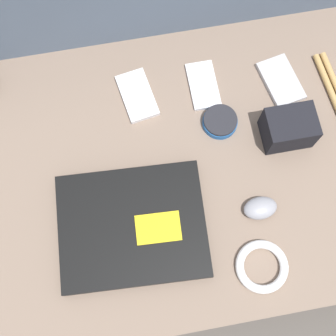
{
  "coord_description": "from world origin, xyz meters",
  "views": [
    {
      "loc": [
        -0.05,
        -0.28,
        1.07
      ],
      "look_at": [
        0.0,
        0.0,
        0.13
      ],
      "focal_mm": 50.0,
      "sensor_mm": 36.0,
      "label": 1
    }
  ],
  "objects_px": {
    "phone_silver": "(281,81)",
    "phone_small": "(137,96)",
    "laptop": "(133,226)",
    "speaker_puck": "(220,122)",
    "computer_mouse": "(260,208)",
    "camera_pouch": "(289,128)",
    "phone_black": "(203,85)"
  },
  "relations": [
    {
      "from": "phone_silver",
      "to": "phone_small",
      "type": "xyz_separation_m",
      "value": [
        -0.32,
        0.02,
        -0.0
      ]
    },
    {
      "from": "laptop",
      "to": "phone_small",
      "type": "distance_m",
      "value": 0.3
    },
    {
      "from": "phone_silver",
      "to": "speaker_puck",
      "type": "bearing_deg",
      "value": -166.02
    },
    {
      "from": "computer_mouse",
      "to": "camera_pouch",
      "type": "height_order",
      "value": "camera_pouch"
    },
    {
      "from": "phone_silver",
      "to": "camera_pouch",
      "type": "bearing_deg",
      "value": -111.3
    },
    {
      "from": "speaker_puck",
      "to": "camera_pouch",
      "type": "bearing_deg",
      "value": -20.8
    },
    {
      "from": "speaker_puck",
      "to": "phone_small",
      "type": "distance_m",
      "value": 0.19
    },
    {
      "from": "speaker_puck",
      "to": "phone_black",
      "type": "relative_size",
      "value": 0.67
    },
    {
      "from": "phone_black",
      "to": "laptop",
      "type": "bearing_deg",
      "value": -125.44
    },
    {
      "from": "phone_silver",
      "to": "camera_pouch",
      "type": "distance_m",
      "value": 0.13
    },
    {
      "from": "phone_silver",
      "to": "camera_pouch",
      "type": "xyz_separation_m",
      "value": [
        -0.02,
        -0.12,
        0.03
      ]
    },
    {
      "from": "computer_mouse",
      "to": "phone_black",
      "type": "distance_m",
      "value": 0.31
    },
    {
      "from": "speaker_puck",
      "to": "phone_black",
      "type": "height_order",
      "value": "speaker_puck"
    },
    {
      "from": "laptop",
      "to": "camera_pouch",
      "type": "relative_size",
      "value": 2.99
    },
    {
      "from": "phone_silver",
      "to": "phone_black",
      "type": "bearing_deg",
      "value": 161.53
    },
    {
      "from": "laptop",
      "to": "phone_silver",
      "type": "height_order",
      "value": "laptop"
    },
    {
      "from": "phone_silver",
      "to": "phone_black",
      "type": "distance_m",
      "value": 0.18
    },
    {
      "from": "phone_black",
      "to": "camera_pouch",
      "type": "distance_m",
      "value": 0.21
    },
    {
      "from": "speaker_puck",
      "to": "phone_small",
      "type": "xyz_separation_m",
      "value": [
        -0.17,
        0.1,
        -0.01
      ]
    },
    {
      "from": "computer_mouse",
      "to": "phone_small",
      "type": "height_order",
      "value": "computer_mouse"
    },
    {
      "from": "laptop",
      "to": "phone_silver",
      "type": "xyz_separation_m",
      "value": [
        0.38,
        0.27,
        -0.01
      ]
    },
    {
      "from": "computer_mouse",
      "to": "camera_pouch",
      "type": "xyz_separation_m",
      "value": [
        0.09,
        0.15,
        0.02
      ]
    },
    {
      "from": "camera_pouch",
      "to": "phone_black",
      "type": "bearing_deg",
      "value": 136.0
    },
    {
      "from": "phone_black",
      "to": "phone_small",
      "type": "relative_size",
      "value": 0.89
    },
    {
      "from": "computer_mouse",
      "to": "speaker_puck",
      "type": "height_order",
      "value": "computer_mouse"
    },
    {
      "from": "computer_mouse",
      "to": "phone_black",
      "type": "xyz_separation_m",
      "value": [
        -0.06,
        0.3,
        -0.01
      ]
    },
    {
      "from": "speaker_puck",
      "to": "camera_pouch",
      "type": "relative_size",
      "value": 0.73
    },
    {
      "from": "camera_pouch",
      "to": "laptop",
      "type": "bearing_deg",
      "value": -158.32
    },
    {
      "from": "phone_black",
      "to": "phone_small",
      "type": "distance_m",
      "value": 0.15
    },
    {
      "from": "computer_mouse",
      "to": "phone_silver",
      "type": "distance_m",
      "value": 0.3
    },
    {
      "from": "computer_mouse",
      "to": "camera_pouch",
      "type": "bearing_deg",
      "value": 56.24
    },
    {
      "from": "computer_mouse",
      "to": "phone_small",
      "type": "bearing_deg",
      "value": 122.64
    }
  ]
}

